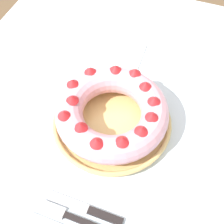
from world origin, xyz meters
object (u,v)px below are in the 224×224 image
(serving_dish, at_px, (112,122))
(napkin, at_px, (126,57))
(cake_knife, at_px, (89,210))
(fork, at_px, (76,219))
(bundt_cake, at_px, (112,112))

(serving_dish, relative_size, napkin, 2.26)
(cake_knife, distance_m, napkin, 0.45)
(cake_knife, bearing_deg, napkin, 15.14)
(fork, relative_size, cake_knife, 1.16)
(bundt_cake, xyz_separation_m, cake_knife, (-0.21, -0.03, -0.05))
(fork, bearing_deg, cake_knife, -37.48)
(cake_knife, height_order, napkin, cake_knife)
(cake_knife, xyz_separation_m, napkin, (0.45, 0.07, -0.00))
(serving_dish, distance_m, fork, 0.24)
(cake_knife, bearing_deg, fork, 150.88)
(napkin, bearing_deg, fork, -173.22)
(cake_knife, relative_size, napkin, 1.31)
(bundt_cake, distance_m, napkin, 0.24)
(bundt_cake, xyz_separation_m, fork, (-0.24, -0.01, -0.05))
(fork, distance_m, cake_knife, 0.03)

